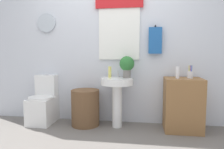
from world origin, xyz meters
name	(u,v)px	position (x,y,z in m)	size (l,w,h in m)	color
back_wall	(110,42)	(0.00, 1.15, 1.30)	(4.40, 0.18, 2.60)	silver
toilet	(44,104)	(-1.06, 0.88, 0.30)	(0.38, 0.51, 0.78)	white
laundry_hamper	(85,108)	(-0.35, 0.85, 0.28)	(0.43, 0.43, 0.56)	brown
pedestal_sink	(117,91)	(0.15, 0.85, 0.56)	(0.49, 0.49, 0.75)	white
faucet	(118,74)	(0.15, 0.97, 0.80)	(0.03, 0.03, 0.10)	silver
wooden_cabinet	(183,104)	(1.11, 0.85, 0.38)	(0.52, 0.44, 0.77)	olive
soap_bottle	(110,72)	(0.03, 0.90, 0.84)	(0.05, 0.05, 0.17)	#DBD166
potted_plant	(127,65)	(0.29, 0.91, 0.95)	(0.22, 0.22, 0.33)	slate
lotion_bottle	(178,73)	(1.02, 0.81, 0.85)	(0.05, 0.05, 0.17)	white
toothbrush_cup	(190,74)	(1.20, 0.87, 0.82)	(0.08, 0.08, 0.19)	silver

